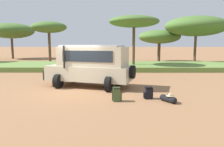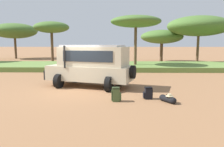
# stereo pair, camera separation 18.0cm
# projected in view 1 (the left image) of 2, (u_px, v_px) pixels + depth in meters

# --- Properties ---
(ground_plane) EXTENTS (320.00, 320.00, 0.00)m
(ground_plane) POSITION_uv_depth(u_px,v_px,m) (76.00, 90.00, 11.90)
(ground_plane) COLOR #936642
(grass_bank) EXTENTS (120.00, 7.00, 0.44)m
(grass_bank) POSITION_uv_depth(u_px,v_px,m) (94.00, 66.00, 22.52)
(grass_bank) COLOR olive
(grass_bank) RESTS_ON ground_plane
(safari_vehicle) EXTENTS (5.46, 3.60, 2.44)m
(safari_vehicle) POSITION_uv_depth(u_px,v_px,m) (91.00, 65.00, 12.72)
(safari_vehicle) COLOR beige
(safari_vehicle) RESTS_ON ground_plane
(backpack_beside_front_wheel) EXTENTS (0.44, 0.35, 0.54)m
(backpack_beside_front_wheel) POSITION_uv_depth(u_px,v_px,m) (148.00, 93.00, 10.04)
(backpack_beside_front_wheel) COLOR black
(backpack_beside_front_wheel) RESTS_ON ground_plane
(backpack_cluster_center) EXTENTS (0.44, 0.33, 0.62)m
(backpack_cluster_center) POSITION_uv_depth(u_px,v_px,m) (117.00, 94.00, 9.58)
(backpack_cluster_center) COLOR #42562D
(backpack_cluster_center) RESTS_ON ground_plane
(duffel_bag_low_black_case) EXTENTS (0.62, 0.81, 0.39)m
(duffel_bag_low_black_case) POSITION_uv_depth(u_px,v_px,m) (168.00, 99.00, 9.45)
(duffel_bag_low_black_case) COLOR black
(duffel_bag_low_black_case) RESTS_ON ground_plane
(acacia_tree_left_mid) EXTENTS (7.48, 6.76, 5.88)m
(acacia_tree_left_mid) POSITION_uv_depth(u_px,v_px,m) (11.00, 31.00, 36.13)
(acacia_tree_left_mid) COLOR brown
(acacia_tree_left_mid) RESTS_ON ground_plane
(acacia_tree_centre_back) EXTENTS (5.02, 4.61, 5.63)m
(acacia_tree_centre_back) POSITION_uv_depth(u_px,v_px,m) (49.00, 27.00, 30.84)
(acacia_tree_centre_back) COLOR brown
(acacia_tree_centre_back) RESTS_ON ground_plane
(acacia_tree_right_mid) EXTENTS (4.94, 4.86, 5.23)m
(acacia_tree_right_mid) POSITION_uv_depth(u_px,v_px,m) (134.00, 22.00, 21.32)
(acacia_tree_right_mid) COLOR brown
(acacia_tree_right_mid) RESTS_ON ground_plane
(acacia_tree_far_right) EXTENTS (5.84, 5.62, 4.42)m
(acacia_tree_far_right) POSITION_uv_depth(u_px,v_px,m) (159.00, 37.00, 30.47)
(acacia_tree_far_right) COLOR brown
(acacia_tree_far_right) RESTS_ON ground_plane
(acacia_tree_distant_right) EXTENTS (7.70, 6.64, 5.89)m
(acacia_tree_distant_right) POSITION_uv_depth(u_px,v_px,m) (196.00, 26.00, 26.90)
(acacia_tree_distant_right) COLOR brown
(acacia_tree_distant_right) RESTS_ON ground_plane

